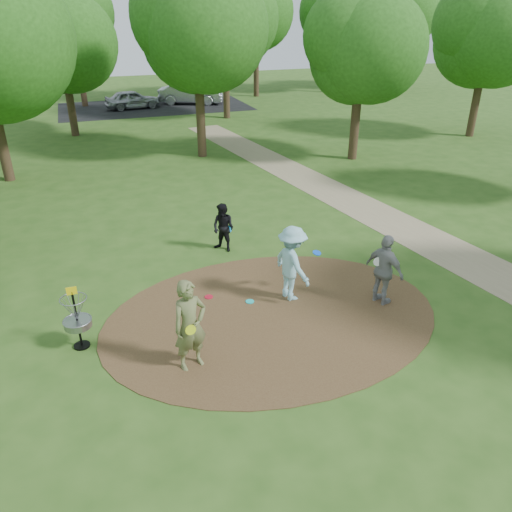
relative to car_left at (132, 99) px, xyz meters
name	(u,v)px	position (x,y,z in m)	size (l,w,h in m)	color
ground	(272,316)	(-0.34, -29.60, -0.68)	(100.00, 100.00, 0.00)	#2D5119
dirt_clearing	(272,316)	(-0.34, -29.60, -0.67)	(8.40, 8.40, 0.02)	#47301C
footpath	(438,245)	(6.16, -27.60, -0.67)	(2.00, 40.00, 0.01)	#8C7A5B
parking_lot	(155,106)	(1.66, 0.40, -0.68)	(14.00, 8.00, 0.01)	black
player_observer_with_disc	(190,326)	(-2.64, -30.80, 0.35)	(0.85, 0.68, 2.05)	#656C3E
player_throwing_with_disc	(292,264)	(0.44, -28.94, 0.33)	(1.36, 1.43, 2.02)	#8CC5D1
player_walking_with_disc	(223,228)	(-0.42, -25.60, 0.09)	(0.92, 0.95, 1.53)	black
player_waiting_with_disc	(384,270)	(2.53, -29.95, 0.27)	(0.80, 1.20, 1.90)	gray
disc_ground_cyan	(250,301)	(-0.66, -28.81, -0.65)	(0.22, 0.22, 0.02)	#17BCBA
disc_ground_red	(209,297)	(-1.61, -28.23, -0.65)	(0.22, 0.22, 0.02)	#B31127
car_left	(132,99)	(0.00, 0.00, 0.00)	(1.60, 3.99, 1.36)	#95979C
car_right	(191,93)	(4.58, 0.60, 0.13)	(1.72, 4.93, 1.63)	#9DA1A4
disc_golf_basket	(76,314)	(-4.84, -29.30, 0.20)	(0.63, 0.63, 1.54)	black
tree_ring	(225,55)	(1.28, -20.42, 4.60)	(37.41, 45.58, 9.00)	#332316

